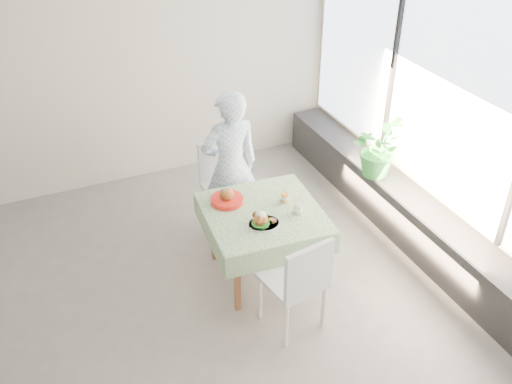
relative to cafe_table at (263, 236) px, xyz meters
name	(u,v)px	position (x,y,z in m)	size (l,w,h in m)	color
floor	(154,320)	(-1.14, -0.18, -0.46)	(6.00, 6.00, 0.00)	#64615E
wall_back	(81,75)	(-1.14, 2.32, 0.94)	(6.00, 0.02, 2.80)	beige
wall_right	(452,118)	(1.86, -0.18, 0.94)	(0.02, 5.00, 2.80)	beige
window_pane	(454,93)	(1.83, -0.18, 1.19)	(0.01, 4.80, 2.18)	#D1E0F9
window_ledge	(416,222)	(1.66, -0.18, -0.21)	(0.40, 4.80, 0.50)	black
cafe_table	(263,236)	(0.00, 0.00, 0.00)	(1.12, 1.12, 0.74)	brown
chair_far	(228,203)	(-0.02, 0.86, -0.16)	(0.50, 0.50, 0.98)	white
chair_near	(293,298)	(-0.04, -0.71, -0.16)	(0.53, 0.53, 0.97)	white
diner	(230,167)	(-0.03, 0.74, 0.36)	(0.60, 0.39, 1.64)	#90BBE7
main_dish	(262,220)	(-0.09, -0.19, 0.33)	(0.29, 0.29, 0.15)	white
juice_cup_orange	(285,196)	(0.25, 0.07, 0.34)	(0.09, 0.09, 0.24)	white
juice_cup_lemonade	(298,208)	(0.27, -0.15, 0.34)	(0.09, 0.09, 0.26)	white
second_dish	(227,198)	(-0.25, 0.27, 0.32)	(0.31, 0.31, 0.15)	red
potted_plant	(376,148)	(1.55, 0.49, 0.35)	(0.56, 0.49, 0.63)	#297B32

